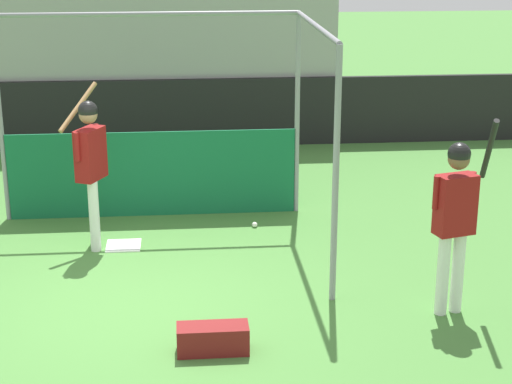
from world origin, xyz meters
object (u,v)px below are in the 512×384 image
object	(u,v)px
player_waiting	(456,211)
equipment_bag	(213,339)
player_batter	(91,159)
baseball	(255,225)

from	to	relation	value
player_waiting	equipment_bag	distance (m)	2.83
player_batter	baseball	bearing A→B (deg)	-50.51
player_batter	player_waiting	distance (m)	4.56
equipment_bag	player_batter	bearing A→B (deg)	115.35
equipment_bag	player_waiting	bearing A→B (deg)	14.42
player_waiting	equipment_bag	bearing A→B (deg)	179.22
player_waiting	baseball	xyz separation A→B (m)	(-1.84, 2.82, -1.12)
equipment_bag	baseball	bearing A→B (deg)	78.36
player_batter	player_waiting	xyz separation A→B (m)	(3.95, -2.28, -0.03)
player_batter	player_waiting	size ratio (longest dim) A/B	0.94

